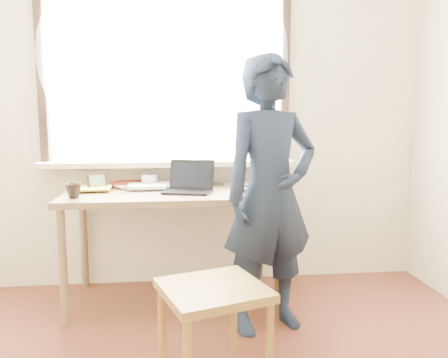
{
  "coord_description": "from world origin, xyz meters",
  "views": [
    {
      "loc": [
        -0.14,
        -1.31,
        1.25
      ],
      "look_at": [
        0.11,
        0.95,
        0.94
      ],
      "focal_mm": 35.0,
      "sensor_mm": 36.0,
      "label": 1
    }
  ],
  "objects": [
    {
      "name": "mouse",
      "position": [
        0.32,
        1.53,
        0.78
      ],
      "size": [
        0.08,
        0.06,
        0.03
      ],
      "primitive_type": "ellipsoid",
      "color": "black",
      "rests_on": "desk"
    },
    {
      "name": "book_a",
      "position": [
        -0.58,
        1.81,
        0.78
      ],
      "size": [
        0.3,
        0.32,
        0.02
      ],
      "primitive_type": "imported",
      "rotation": [
        0.0,
        0.0,
        0.56
      ],
      "color": "white",
      "rests_on": "desk"
    },
    {
      "name": "person",
      "position": [
        0.4,
        1.16,
        0.81
      ],
      "size": [
        0.68,
        0.55,
        1.63
      ],
      "primitive_type": "imported",
      "rotation": [
        0.0,
        0.0,
        0.31
      ],
      "color": "black",
      "rests_on": "ground"
    },
    {
      "name": "laptop",
      "position": [
        -0.05,
        1.59,
        0.82
      ],
      "size": [
        0.36,
        0.33,
        0.21
      ],
      "color": "black",
      "rests_on": "desk"
    },
    {
      "name": "work_chair",
      "position": [
        0.02,
        0.65,
        0.4
      ],
      "size": [
        0.58,
        0.56,
        0.47
      ],
      "color": "olive",
      "rests_on": "ground"
    },
    {
      "name": "desk",
      "position": [
        -0.17,
        1.63,
        0.69
      ],
      "size": [
        1.43,
        0.72,
        0.77
      ],
      "color": "brown",
      "rests_on": "ground"
    },
    {
      "name": "picture_frame",
      "position": [
        -0.68,
        1.73,
        0.82
      ],
      "size": [
        0.13,
        0.09,
        0.11
      ],
      "color": "black",
      "rests_on": "desk"
    },
    {
      "name": "mug_white",
      "position": [
        -0.34,
        1.85,
        0.81
      ],
      "size": [
        0.13,
        0.13,
        0.09
      ],
      "primitive_type": "imported",
      "rotation": [
        0.0,
        0.0,
        0.15
      ],
      "color": "white",
      "rests_on": "desk"
    },
    {
      "name": "room_shell",
      "position": [
        -0.02,
        0.2,
        1.64
      ],
      "size": [
        3.52,
        4.02,
        2.61
      ],
      "color": "beige",
      "rests_on": "ground"
    },
    {
      "name": "book_b",
      "position": [
        0.28,
        1.93,
        0.78
      ],
      "size": [
        0.27,
        0.27,
        0.02
      ],
      "primitive_type": "imported",
      "rotation": [
        0.0,
        0.0,
        -0.73
      ],
      "color": "white",
      "rests_on": "desk"
    },
    {
      "name": "mug_dark",
      "position": [
        -0.77,
        1.44,
        0.81
      ],
      "size": [
        0.13,
        0.13,
        0.09
      ],
      "primitive_type": "imported",
      "rotation": [
        0.0,
        0.0,
        -0.34
      ],
      "color": "black",
      "rests_on": "desk"
    },
    {
      "name": "desk_clutter",
      "position": [
        -0.31,
        1.82,
        0.79
      ],
      "size": [
        0.6,
        0.48,
        0.04
      ],
      "color": "#97321C",
      "rests_on": "desk"
    }
  ]
}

